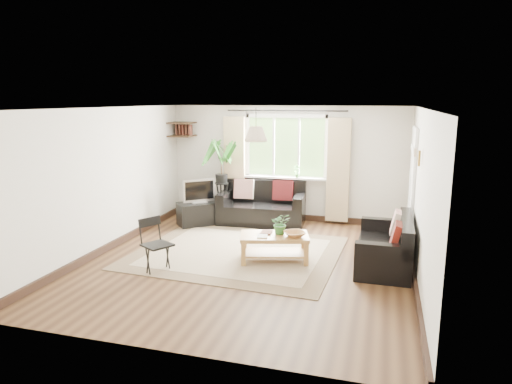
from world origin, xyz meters
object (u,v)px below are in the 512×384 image
(sofa_back, at_px, (262,204))
(folding_chair, at_px, (157,246))
(coffee_table, at_px, (274,248))
(tv_stand, at_px, (200,214))
(sofa_right, at_px, (384,243))
(palm_stand, at_px, (222,180))

(sofa_back, height_order, folding_chair, sofa_back)
(sofa_back, height_order, coffee_table, sofa_back)
(coffee_table, height_order, tv_stand, tv_stand)
(sofa_right, xyz_separation_m, folding_chair, (-3.23, -1.16, 0.03))
(tv_stand, bearing_deg, folding_chair, -120.85)
(palm_stand, relative_size, folding_chair, 2.15)
(sofa_back, relative_size, sofa_right, 1.11)
(tv_stand, xyz_separation_m, palm_stand, (0.29, 0.54, 0.63))
(sofa_right, relative_size, coffee_table, 1.47)
(tv_stand, distance_m, folding_chair, 2.63)
(palm_stand, bearing_deg, coffee_table, -52.79)
(sofa_right, xyz_separation_m, tv_stand, (-3.65, 1.43, -0.14))
(palm_stand, bearing_deg, sofa_back, -6.48)
(coffee_table, bearing_deg, palm_stand, 127.21)
(coffee_table, distance_m, folding_chair, 1.82)
(sofa_back, distance_m, folding_chair, 3.13)
(sofa_back, height_order, palm_stand, palm_stand)
(sofa_back, bearing_deg, tv_stand, -164.09)
(sofa_back, xyz_separation_m, sofa_right, (2.45, -1.87, -0.04))
(sofa_back, xyz_separation_m, folding_chair, (-0.78, -3.03, -0.01))
(sofa_right, xyz_separation_m, palm_stand, (-3.36, 1.97, 0.49))
(folding_chair, bearing_deg, tv_stand, 39.05)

